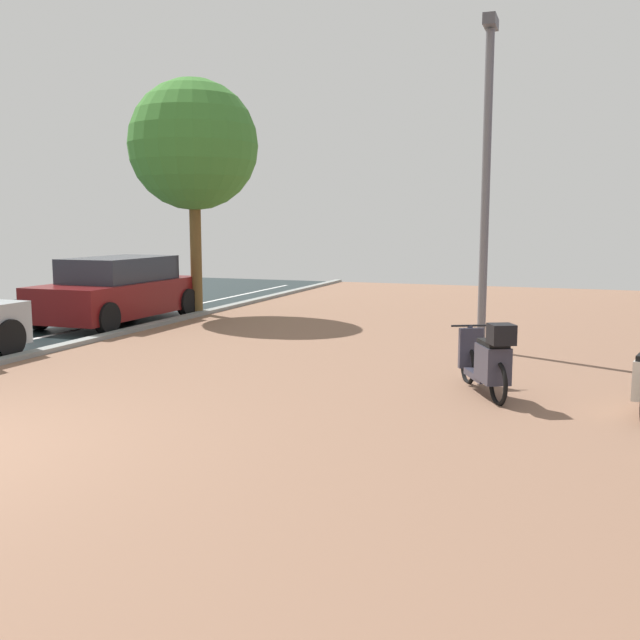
# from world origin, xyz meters

# --- Properties ---
(ground) EXTENTS (21.00, 40.00, 0.13)m
(ground) POSITION_xyz_m (1.43, 0.00, -0.02)
(ground) COLOR black
(scooter_mid) EXTENTS (0.94, 1.55, 1.00)m
(scooter_mid) POSITION_xyz_m (4.87, 4.26, 0.45)
(scooter_mid) COLOR black
(scooter_mid) RESTS_ON ground
(parked_car_far) EXTENTS (1.86, 4.02, 1.40)m
(parked_car_far) POSITION_xyz_m (-3.51, 8.35, 0.68)
(parked_car_far) COLOR maroon
(parked_car_far) RESTS_ON ground
(lamp_post) EXTENTS (0.20, 0.52, 5.41)m
(lamp_post) POSITION_xyz_m (4.35, 7.52, 3.02)
(lamp_post) COLOR slate
(lamp_post) RESTS_ON ground
(street_tree) EXTENTS (2.97, 2.97, 5.39)m
(street_tree) POSITION_xyz_m (-2.60, 10.14, 3.89)
(street_tree) COLOR brown
(street_tree) RESTS_ON ground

